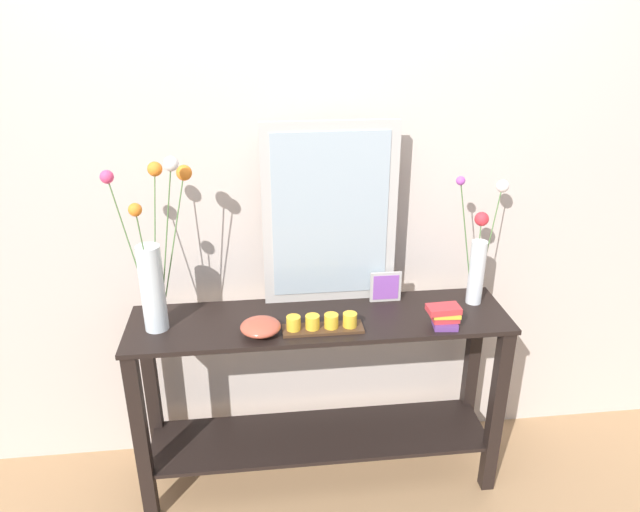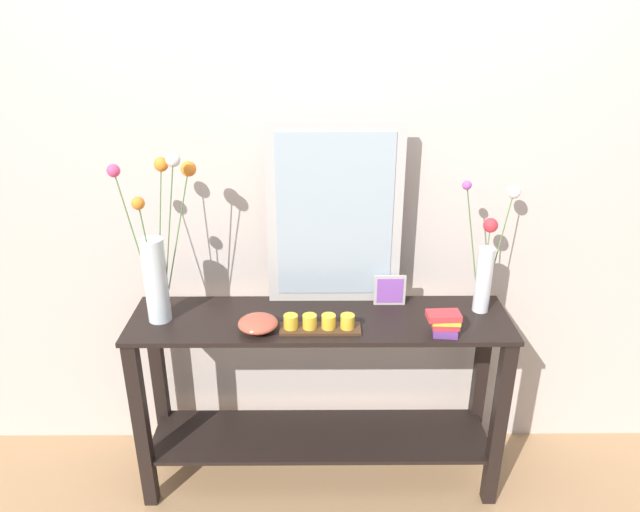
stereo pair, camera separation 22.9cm
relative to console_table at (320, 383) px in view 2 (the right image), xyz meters
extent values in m
cube|color=#A87F56|center=(0.00, 0.00, -0.52)|extent=(7.00, 6.00, 0.02)
cube|color=beige|center=(0.00, 0.31, 0.84)|extent=(6.40, 0.08, 2.70)
cube|color=black|center=(0.00, 0.00, 0.31)|extent=(1.55, 0.38, 0.02)
cube|color=black|center=(0.00, 0.00, -0.29)|extent=(1.49, 0.34, 0.02)
cube|color=black|center=(-0.74, -0.15, -0.10)|extent=(0.06, 0.06, 0.81)
cube|color=black|center=(0.74, -0.15, -0.10)|extent=(0.06, 0.06, 0.81)
cube|color=black|center=(-0.74, 0.15, -0.10)|extent=(0.06, 0.06, 0.81)
cube|color=black|center=(0.74, 0.15, -0.10)|extent=(0.06, 0.06, 0.81)
cube|color=#B7B2AD|center=(0.06, 0.16, 0.71)|extent=(0.55, 0.03, 0.77)
cube|color=#9EADB7|center=(0.06, 0.15, 0.71)|extent=(0.47, 0.00, 0.69)
cylinder|color=silver|center=(-0.65, -0.01, 0.50)|extent=(0.09, 0.09, 0.35)
cylinder|color=#4C753D|center=(-0.58, -0.01, 0.66)|extent=(0.11, 0.02, 0.65)
sphere|color=silver|center=(-0.53, -0.02, 0.99)|extent=(0.05, 0.05, 0.05)
cylinder|color=#4C753D|center=(-0.71, 0.01, 0.64)|extent=(0.11, 0.03, 0.59)
sphere|color=#EA4275|center=(-0.76, 0.02, 0.93)|extent=(0.05, 0.05, 0.05)
cylinder|color=#4C753D|center=(-0.56, 0.03, 0.63)|extent=(0.14, 0.09, 0.59)
sphere|color=orange|center=(-0.50, 0.08, 0.92)|extent=(0.06, 0.06, 0.06)
cylinder|color=#4C753D|center=(-0.63, 0.05, 0.64)|extent=(0.05, 0.12, 0.60)
sphere|color=orange|center=(-0.61, 0.10, 0.94)|extent=(0.06, 0.06, 0.06)
cylinder|color=#4C753D|center=(-0.65, -0.03, 0.59)|extent=(0.03, 0.04, 0.49)
sphere|color=orange|center=(-0.67, -0.05, 0.83)|extent=(0.05, 0.05, 0.05)
cylinder|color=silver|center=(0.67, 0.06, 0.46)|extent=(0.07, 0.07, 0.28)
cylinder|color=#4C753D|center=(0.73, 0.10, 0.57)|extent=(0.11, 0.11, 0.47)
sphere|color=silver|center=(0.78, 0.15, 0.81)|extent=(0.05, 0.05, 0.05)
cylinder|color=#4C753D|center=(0.68, 0.09, 0.51)|extent=(0.02, 0.07, 0.34)
sphere|color=red|center=(0.69, 0.12, 0.68)|extent=(0.06, 0.06, 0.06)
cylinder|color=#4C753D|center=(0.61, 0.06, 0.60)|extent=(0.10, 0.01, 0.52)
sphere|color=#B24CB7|center=(0.56, 0.07, 0.86)|extent=(0.04, 0.04, 0.04)
cube|color=#472D1C|center=(0.00, -0.10, 0.33)|extent=(0.32, 0.09, 0.01)
cylinder|color=gold|center=(-0.11, -0.10, 0.36)|extent=(0.06, 0.06, 0.05)
cylinder|color=gold|center=(-0.04, -0.10, 0.36)|extent=(0.06, 0.06, 0.05)
cylinder|color=gold|center=(0.03, -0.10, 0.36)|extent=(0.06, 0.06, 0.05)
cylinder|color=gold|center=(0.11, -0.10, 0.36)|extent=(0.06, 0.06, 0.05)
cube|color=#B7B2AD|center=(0.30, 0.12, 0.39)|extent=(0.13, 0.01, 0.13)
cube|color=purple|center=(0.30, 0.11, 0.39)|extent=(0.11, 0.00, 0.11)
cylinder|color=#B24C38|center=(-0.24, -0.10, 0.33)|extent=(0.06, 0.06, 0.01)
ellipsoid|color=#B24C38|center=(-0.24, -0.10, 0.35)|extent=(0.16, 0.16, 0.05)
cube|color=#663884|center=(0.48, -0.13, 0.33)|extent=(0.10, 0.09, 0.03)
cube|color=#C63338|center=(0.48, -0.12, 0.36)|extent=(0.10, 0.07, 0.02)
cube|color=gold|center=(0.48, -0.12, 0.38)|extent=(0.11, 0.08, 0.01)
cube|color=#C63338|center=(0.47, -0.12, 0.40)|extent=(0.13, 0.08, 0.03)
camera|label=1|loc=(-0.24, -2.09, 1.51)|focal=33.06mm
camera|label=2|loc=(-0.01, -2.10, 1.51)|focal=33.06mm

